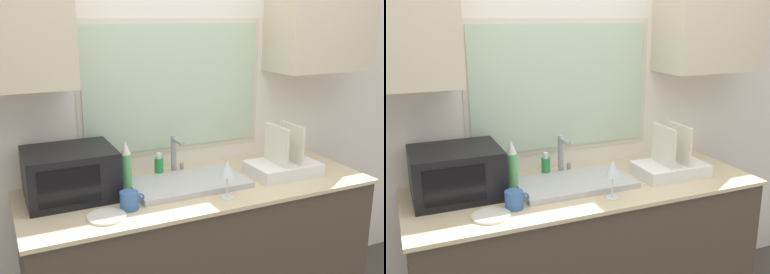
# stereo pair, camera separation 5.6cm
# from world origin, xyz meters

# --- Properties ---
(countertop) EXTENTS (1.88, 0.71, 0.93)m
(countertop) POSITION_xyz_m (0.00, 0.34, 0.46)
(countertop) COLOR #42382D
(countertop) RESTS_ON ground_plane
(wall_back) EXTENTS (6.00, 0.38, 2.60)m
(wall_back) POSITION_xyz_m (0.00, 0.67, 1.40)
(wall_back) COLOR silver
(wall_back) RESTS_ON ground_plane
(sink_basin) EXTENTS (0.61, 0.35, 0.03)m
(sink_basin) POSITION_xyz_m (-0.06, 0.35, 0.94)
(sink_basin) COLOR #B2B2B7
(sink_basin) RESTS_ON countertop
(faucet) EXTENTS (0.08, 0.15, 0.23)m
(faucet) POSITION_xyz_m (-0.05, 0.54, 1.06)
(faucet) COLOR #99999E
(faucet) RESTS_ON countertop
(microwave) EXTENTS (0.43, 0.37, 0.25)m
(microwave) POSITION_xyz_m (-0.66, 0.45, 1.05)
(microwave) COLOR black
(microwave) RESTS_ON countertop
(dish_rack) EXTENTS (0.39, 0.26, 0.29)m
(dish_rack) POSITION_xyz_m (0.51, 0.29, 0.98)
(dish_rack) COLOR white
(dish_rack) RESTS_ON countertop
(spray_bottle) EXTENTS (0.06, 0.06, 0.27)m
(spray_bottle) POSITION_xyz_m (-0.38, 0.42, 1.06)
(spray_bottle) COLOR #59B266
(spray_bottle) RESTS_ON countertop
(soap_bottle) EXTENTS (0.05, 0.05, 0.14)m
(soap_bottle) POSITION_xyz_m (-0.15, 0.54, 0.99)
(soap_bottle) COLOR #268C3F
(soap_bottle) RESTS_ON countertop
(mug_near_sink) EXTENTS (0.12, 0.09, 0.09)m
(mug_near_sink) POSITION_xyz_m (-0.43, 0.19, 0.97)
(mug_near_sink) COLOR #335999
(mug_near_sink) RESTS_ON countertop
(wine_glass) EXTENTS (0.07, 0.07, 0.20)m
(wine_glass) POSITION_xyz_m (0.05, 0.12, 1.08)
(wine_glass) COLOR silver
(wine_glass) RESTS_ON countertop
(small_plate) EXTENTS (0.18, 0.18, 0.01)m
(small_plate) POSITION_xyz_m (-0.56, 0.14, 0.93)
(small_plate) COLOR silver
(small_plate) RESTS_ON countertop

